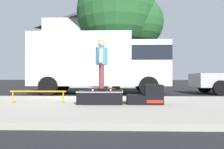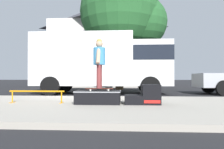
# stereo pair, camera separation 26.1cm
# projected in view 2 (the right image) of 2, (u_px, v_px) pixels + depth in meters

# --- Properties ---
(ground_plane) EXTENTS (140.00, 140.00, 0.00)m
(ground_plane) POSITION_uv_depth(u_px,v_px,m) (83.00, 98.00, 8.99)
(ground_plane) COLOR black
(sidewalk_slab) EXTENTS (50.00, 5.00, 0.12)m
(sidewalk_slab) POSITION_uv_depth(u_px,v_px,m) (62.00, 106.00, 6.00)
(sidewalk_slab) COLOR #A8A093
(sidewalk_slab) RESTS_ON ground
(skate_box) EXTENTS (1.25, 0.86, 0.36)m
(skate_box) POSITION_uv_depth(u_px,v_px,m) (99.00, 96.00, 6.08)
(skate_box) COLOR black
(skate_box) RESTS_ON sidewalk_slab
(kicker_ramp) EXTENTS (0.97, 0.77, 0.53)m
(kicker_ramp) POSITION_uv_depth(u_px,v_px,m) (145.00, 96.00, 6.00)
(kicker_ramp) COLOR black
(kicker_ramp) RESTS_ON sidewalk_slab
(grind_rail) EXTENTS (1.62, 0.28, 0.35)m
(grind_rail) POSITION_uv_depth(u_px,v_px,m) (37.00, 93.00, 6.20)
(grind_rail) COLOR orange
(grind_rail) RESTS_ON sidewalk_slab
(skateboard) EXTENTS (0.80, 0.33, 0.07)m
(skateboard) POSITION_uv_depth(u_px,v_px,m) (99.00, 89.00, 6.05)
(skateboard) COLOR #4C1E14
(skateboard) RESTS_ON skate_box
(skater_kid) EXTENTS (0.34, 0.72, 1.41)m
(skater_kid) POSITION_uv_depth(u_px,v_px,m) (99.00, 59.00, 6.06)
(skater_kid) COLOR brown
(skater_kid) RESTS_ON skateboard
(box_truck) EXTENTS (6.91, 2.63, 3.05)m
(box_truck) POSITION_uv_depth(u_px,v_px,m) (103.00, 61.00, 11.17)
(box_truck) COLOR white
(box_truck) RESTS_ON ground
(street_tree_main) EXTENTS (6.05, 5.50, 8.15)m
(street_tree_main) POSITION_uv_depth(u_px,v_px,m) (124.00, 15.00, 14.99)
(street_tree_main) COLOR brown
(street_tree_main) RESTS_ON ground
(house_behind) EXTENTS (9.54, 8.22, 8.40)m
(house_behind) POSITION_uv_depth(u_px,v_px,m) (102.00, 44.00, 21.96)
(house_behind) COLOR silver
(house_behind) RESTS_ON ground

